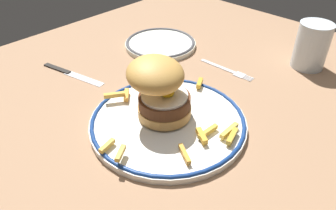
% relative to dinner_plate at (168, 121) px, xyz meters
% --- Properties ---
extents(ground_plane, '(1.37, 1.07, 0.04)m').
position_rel_dinner_plate_xyz_m(ground_plane, '(-0.04, 0.02, -0.03)').
color(ground_plane, '#977152').
extents(dinner_plate, '(0.29, 0.29, 0.02)m').
position_rel_dinner_plate_xyz_m(dinner_plate, '(0.00, 0.00, 0.00)').
color(dinner_plate, white).
rests_on(dinner_plate, ground_plane).
extents(burger, '(0.12, 0.13, 0.12)m').
position_rel_dinner_plate_xyz_m(burger, '(-0.00, 0.02, 0.07)').
color(burger, '#CF934A').
rests_on(burger, dinner_plate).
extents(fries_pile, '(0.29, 0.26, 0.02)m').
position_rel_dinner_plate_xyz_m(fries_pile, '(0.01, -0.01, 0.01)').
color(fries_pile, gold).
rests_on(fries_pile, dinner_plate).
extents(water_glass, '(0.08, 0.08, 0.11)m').
position_rel_dinner_plate_xyz_m(water_glass, '(0.39, -0.09, 0.04)').
color(water_glass, silver).
rests_on(water_glass, ground_plane).
extents(side_plate, '(0.19, 0.19, 0.02)m').
position_rel_dinner_plate_xyz_m(side_plate, '(0.23, 0.24, -0.00)').
color(side_plate, white).
rests_on(side_plate, ground_plane).
extents(fork, '(0.02, 0.14, 0.00)m').
position_rel_dinner_plate_xyz_m(fork, '(0.25, 0.04, -0.01)').
color(fork, silver).
rests_on(fork, ground_plane).
extents(knife, '(0.05, 0.18, 0.01)m').
position_rel_dinner_plate_xyz_m(knife, '(-0.02, 0.30, -0.01)').
color(knife, black).
rests_on(knife, ground_plane).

